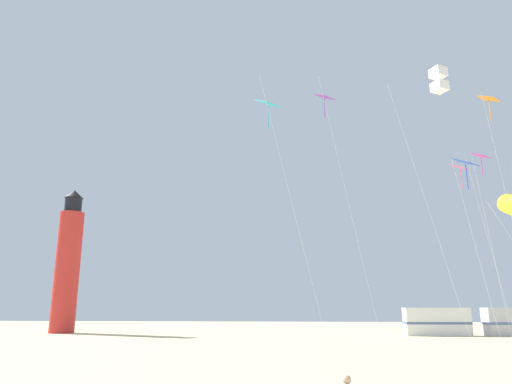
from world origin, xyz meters
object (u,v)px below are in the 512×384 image
kite_diamond_magenta (482,164)px  lighthouse_distant (68,264)px  kite_diamond_blue (466,170)px  kite_diamond_orange (491,110)px  kite_diamond_violet (327,109)px  kite_diamond_rainbow (463,175)px  kite_box_white (439,80)px  kite_diamond_cyan (270,114)px  rv_van_white (436,322)px

kite_diamond_magenta → lighthouse_distant: bearing=146.7°
kite_diamond_blue → kite_diamond_orange: 5.17m
kite_diamond_magenta → kite_diamond_violet: size_ratio=0.83×
kite_diamond_orange → kite_diamond_magenta: bearing=76.4°
kite_diamond_violet → kite_diamond_rainbow: 8.25m
kite_box_white → kite_diamond_violet: bearing=145.3°
kite_diamond_magenta → kite_diamond_rainbow: bearing=-128.7°
kite_diamond_orange → kite_diamond_cyan: kite_diamond_orange is taller
kite_diamond_orange → kite_diamond_rainbow: bearing=102.2°
kite_diamond_violet → rv_van_white: size_ratio=2.20×
kite_diamond_cyan → kite_diamond_orange: bearing=19.9°
kite_diamond_violet → kite_diamond_cyan: 6.27m
kite_diamond_magenta → kite_diamond_violet: (-9.26, -4.20, 2.13)m
kite_box_white → kite_diamond_cyan: kite_box_white is taller
kite_diamond_cyan → rv_van_white: (14.69, 33.50, -9.43)m
kite_diamond_rainbow → rv_van_white: kite_diamond_rainbow is taller
rv_van_white → lighthouse_distant: bearing=178.5°
lighthouse_distant → kite_diamond_rainbow: bearing=-37.2°
kite_box_white → kite_diamond_rainbow: 6.47m
kite_diamond_violet → kite_diamond_orange: size_ratio=1.09×
kite_diamond_cyan → kite_diamond_rainbow: size_ratio=1.11×
kite_diamond_cyan → kite_box_white: bearing=12.5°
kite_diamond_violet → kite_diamond_blue: bearing=-35.1°
kite_diamond_orange → rv_van_white: kite_diamond_orange is taller
kite_diamond_blue → kite_diamond_violet: 8.31m
lighthouse_distant → kite_diamond_cyan: bearing=-52.5°
kite_diamond_orange → kite_diamond_cyan: bearing=-160.1°
kite_diamond_cyan → kite_diamond_rainbow: (9.99, 6.87, -1.07)m
kite_diamond_violet → kite_diamond_cyan: size_ratio=1.22×
kite_diamond_orange → rv_van_white: (4.05, 29.66, -10.79)m
kite_diamond_cyan → lighthouse_distant: lighthouse_distant is taller
kite_box_white → rv_van_white: kite_box_white is taller
lighthouse_distant → rv_van_white: lighthouse_distant is taller
kite_diamond_blue → kite_box_white: (-0.61, 0.49, 4.45)m
kite_box_white → kite_diamond_rainbow: (2.33, 5.17, -3.12)m
kite_diamond_magenta → kite_diamond_cyan: (-11.97, -9.34, -0.24)m
kite_box_white → lighthouse_distant: (-34.21, 32.95, -5.03)m
kite_diamond_violet → kite_diamond_magenta: bearing=24.4°
kite_diamond_blue → lighthouse_distant: (-34.82, 33.43, -0.58)m
rv_van_white → kite_diamond_magenta: bearing=-96.3°
kite_box_white → kite_diamond_orange: (2.98, 2.14, -0.68)m
kite_diamond_blue → kite_diamond_orange: (2.37, 2.63, 3.76)m
kite_diamond_cyan → rv_van_white: 37.78m
kite_box_white → kite_diamond_rainbow: size_ratio=1.30×
kite_diamond_blue → kite_diamond_cyan: kite_diamond_cyan is taller
kite_diamond_blue → kite_diamond_cyan: (-8.27, -1.22, 2.40)m
lighthouse_distant → kite_diamond_violet: bearing=-45.3°
kite_diamond_blue → kite_diamond_cyan: 8.70m
kite_diamond_cyan → kite_diamond_rainbow: bearing=34.5°
kite_diamond_violet → kite_diamond_rainbow: bearing=13.4°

